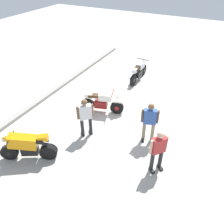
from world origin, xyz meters
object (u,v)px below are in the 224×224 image
at_px(motorcycle_silver_cruiser, 139,72).
at_px(person_in_white_shirt, 85,116).
at_px(person_in_blue_shirt, 150,120).
at_px(motorcycle_cream_vintage, 102,103).
at_px(person_in_red_shirt, 158,149).
at_px(motorcycle_orange_sportbike, 27,146).

bearing_deg(motorcycle_silver_cruiser, person_in_white_shirt, -179.21).
xyz_separation_m(person_in_white_shirt, person_in_blue_shirt, (0.81, -2.25, 0.01)).
xyz_separation_m(motorcycle_cream_vintage, person_in_blue_shirt, (-0.86, -2.49, 0.47)).
xyz_separation_m(motorcycle_cream_vintage, person_in_white_shirt, (-1.66, -0.24, 0.46)).
relative_size(motorcycle_silver_cruiser, person_in_red_shirt, 1.29).
bearing_deg(person_in_white_shirt, motorcycle_silver_cruiser, -46.68).
xyz_separation_m(motorcycle_silver_cruiser, person_in_red_shirt, (-5.72, -2.86, 0.40)).
relative_size(motorcycle_cream_vintage, person_in_white_shirt, 1.15).
height_order(motorcycle_orange_sportbike, person_in_white_shirt, person_in_white_shirt).
height_order(motorcycle_cream_vintage, motorcycle_orange_sportbike, motorcycle_orange_sportbike).
bearing_deg(person_in_blue_shirt, person_in_white_shirt, -88.60).
bearing_deg(motorcycle_orange_sportbike, motorcycle_silver_cruiser, -128.07).
xyz_separation_m(motorcycle_orange_sportbike, person_in_red_shirt, (1.56, -4.08, 0.32)).
height_order(motorcycle_silver_cruiser, person_in_blue_shirt, person_in_blue_shirt).
height_order(motorcycle_cream_vintage, person_in_red_shirt, person_in_red_shirt).
bearing_deg(person_in_blue_shirt, motorcycle_silver_cruiser, -172.85).
distance_m(person_in_red_shirt, person_in_blue_shirt, 1.41).
distance_m(motorcycle_orange_sportbike, person_in_red_shirt, 4.38).
xyz_separation_m(motorcycle_orange_sportbike, person_in_white_shirt, (1.97, -1.13, 0.35)).
relative_size(person_in_white_shirt, person_in_red_shirt, 1.03).
distance_m(motorcycle_cream_vintage, motorcycle_silver_cruiser, 3.66).
distance_m(motorcycle_cream_vintage, motorcycle_orange_sportbike, 3.74).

